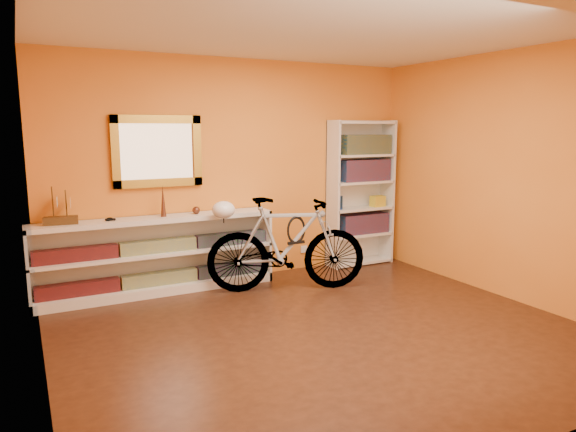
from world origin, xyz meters
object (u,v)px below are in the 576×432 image
helmet (223,210)px  bookcase (361,193)px  console_unit (158,255)px  bicycle (287,244)px

helmet → bookcase: bearing=10.2°
console_unit → bookcase: (2.70, 0.03, 0.52)m
console_unit → bicycle: bearing=-23.9°
bicycle → helmet: bearing=90.0°
console_unit → helmet: (0.64, -0.34, 0.51)m
console_unit → helmet: helmet is taller
bookcase → bicycle: (-1.41, -0.60, -0.42)m
console_unit → bookcase: bearing=0.5°
bookcase → bicycle: bearing=-157.0°
console_unit → bicycle: (1.29, -0.57, 0.10)m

